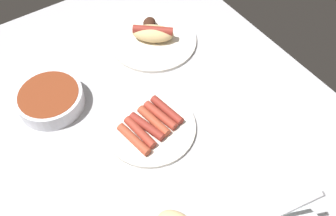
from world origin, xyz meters
TOP-DOWN VIEW (x-y plane):
  - ground_plane at (0.00, 0.00)cm, footprint 120.00×90.00cm
  - plate_sausages at (1.59, 1.68)cm, footprint 22.26×22.26cm
  - bowl_chili at (21.86, 18.78)cm, footprint 16.76×16.76cm
  - plate_hotdog_assembled at (27.31, -15.48)cm, footprint 25.56×25.56cm

SIDE VIEW (x-z plane):
  - ground_plane at x=0.00cm, z-range -3.00..0.00cm
  - plate_sausages at x=1.59cm, z-range -0.51..2.56cm
  - plate_hotdog_assembled at x=27.31cm, z-range -1.19..4.42cm
  - bowl_chili at x=21.86cm, z-range 0.23..4.76cm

